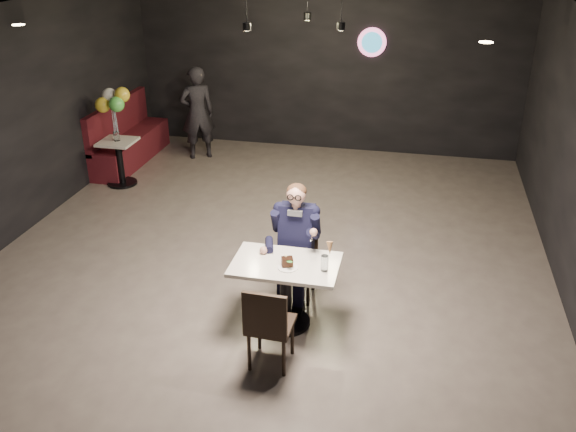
% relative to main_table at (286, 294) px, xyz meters
% --- Properties ---
extents(floor, '(9.00, 9.00, 0.00)m').
position_rel_main_table_xyz_m(floor, '(-0.51, 1.18, -0.38)').
color(floor, slate).
rests_on(floor, ground).
extents(wall_sign, '(0.50, 0.06, 0.50)m').
position_rel_main_table_xyz_m(wall_sign, '(0.29, 5.65, 1.62)').
color(wall_sign, pink).
rests_on(wall_sign, floor).
extents(pendant_lights, '(1.40, 1.20, 0.36)m').
position_rel_main_table_xyz_m(pendant_lights, '(-0.51, 3.18, 2.51)').
color(pendant_lights, black).
rests_on(pendant_lights, floor).
extents(main_table, '(1.10, 0.70, 0.75)m').
position_rel_main_table_xyz_m(main_table, '(0.00, 0.00, 0.00)').
color(main_table, beige).
rests_on(main_table, floor).
extents(chair_far, '(0.42, 0.46, 0.92)m').
position_rel_main_table_xyz_m(chair_far, '(0.00, 0.55, 0.09)').
color(chair_far, black).
rests_on(chair_far, floor).
extents(chair_near, '(0.43, 0.47, 0.92)m').
position_rel_main_table_xyz_m(chair_near, '(0.00, -0.65, 0.09)').
color(chair_near, black).
rests_on(chair_near, floor).
extents(seated_man, '(0.60, 0.80, 1.44)m').
position_rel_main_table_xyz_m(seated_man, '(0.00, 0.55, 0.34)').
color(seated_man, black).
rests_on(seated_man, floor).
extents(dessert_plate, '(0.20, 0.20, 0.01)m').
position_rel_main_table_xyz_m(dessert_plate, '(0.04, -0.10, 0.38)').
color(dessert_plate, white).
rests_on(dessert_plate, main_table).
extents(cake_slice, '(0.14, 0.13, 0.08)m').
position_rel_main_table_xyz_m(cake_slice, '(0.03, -0.07, 0.43)').
color(cake_slice, black).
rests_on(cake_slice, dessert_plate).
extents(mint_leaf, '(0.06, 0.04, 0.01)m').
position_rel_main_table_xyz_m(mint_leaf, '(0.07, -0.12, 0.47)').
color(mint_leaf, '#2A822C').
rests_on(mint_leaf, cake_slice).
extents(sundae_glass, '(0.08, 0.08, 0.17)m').
position_rel_main_table_xyz_m(sundae_glass, '(0.41, -0.07, 0.46)').
color(sundae_glass, silver).
rests_on(sundae_glass, main_table).
extents(wafer_cone, '(0.08, 0.08, 0.13)m').
position_rel_main_table_xyz_m(wafer_cone, '(0.46, -0.04, 0.62)').
color(wafer_cone, tan).
rests_on(wafer_cone, sundae_glass).
extents(booth_bench, '(0.54, 2.18, 1.09)m').
position_rel_main_table_xyz_m(booth_bench, '(-3.76, 4.18, 0.17)').
color(booth_bench, '#4F101A').
rests_on(booth_bench, floor).
extents(side_table, '(0.54, 0.54, 0.68)m').
position_rel_main_table_xyz_m(side_table, '(-3.46, 3.18, -0.04)').
color(side_table, beige).
rests_on(side_table, floor).
extents(balloon_vase, '(0.10, 0.10, 0.15)m').
position_rel_main_table_xyz_m(balloon_vase, '(-3.46, 3.18, 0.45)').
color(balloon_vase, silver).
rests_on(balloon_vase, side_table).
extents(balloon_bunch, '(0.44, 0.44, 0.72)m').
position_rel_main_table_xyz_m(balloon_bunch, '(-3.46, 3.18, 0.88)').
color(balloon_bunch, gold).
rests_on(balloon_bunch, balloon_vase).
extents(passerby, '(0.72, 0.65, 1.66)m').
position_rel_main_table_xyz_m(passerby, '(-2.65, 4.67, 0.45)').
color(passerby, black).
rests_on(passerby, floor).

